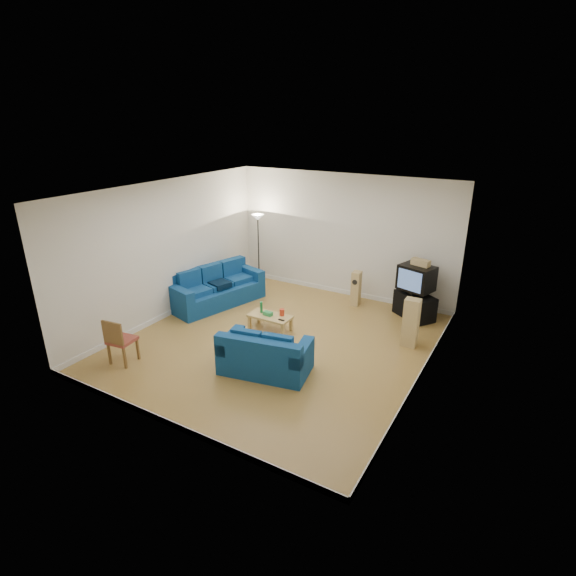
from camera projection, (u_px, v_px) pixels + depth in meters
The scene contains 16 objects.
room at pixel (278, 274), 9.05m from camera, with size 6.01×6.51×3.21m.
sofa_three_seat at pixel (215, 290), 11.47m from camera, with size 1.64×2.60×0.93m.
sofa_loveseat at pixel (264, 357), 8.37m from camera, with size 1.79×1.22×0.82m.
coffee_table at pixel (270, 318), 10.04m from camera, with size 0.97×0.49×0.35m.
bottle at pixel (261, 307), 10.12m from camera, with size 0.06×0.06×0.27m, color #197233.
tissue_box at pixel (268, 314), 10.01m from camera, with size 0.21×0.11×0.09m, color green.
red_canister at pixel (282, 312), 10.00m from camera, with size 0.11×0.11×0.15m, color red.
remote at pixel (281, 320), 9.78m from camera, with size 0.14×0.04×0.02m, color black.
tv_stand at pixel (414, 306), 10.67m from camera, with size 0.97×0.54×0.59m, color black.
av_receiver at pixel (414, 291), 10.61m from camera, with size 0.48×0.39×0.11m, color black.
television at pixel (416, 278), 10.43m from camera, with size 0.89×0.76×0.59m.
centre_speaker at pixel (421, 262), 10.32m from camera, with size 0.43×0.17×0.15m, color tan.
speaker_left at pixel (356, 288), 11.31m from camera, with size 0.22×0.29×0.89m.
speaker_right at pixel (411, 323), 9.27m from camera, with size 0.33×0.25×1.05m.
floor_lamp at pixel (258, 227), 12.25m from camera, with size 0.35×0.35×2.02m.
dining_chair at pixel (119, 339), 8.58m from camera, with size 0.51×0.51×0.95m.
Camera 1 is at (4.47, -7.28, 4.54)m, focal length 28.00 mm.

